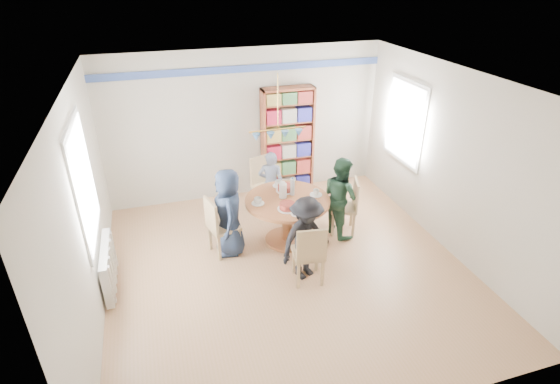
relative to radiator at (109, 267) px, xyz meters
name	(u,v)px	position (x,y,z in m)	size (l,w,h in m)	color
ground	(288,268)	(2.42, -0.30, -0.35)	(5.00, 5.00, 0.00)	tan
room_shell	(253,143)	(2.16, 0.57, 1.30)	(5.00, 5.00, 5.00)	white
radiator	(109,267)	(0.00, 0.00, 0.00)	(0.12, 1.00, 0.60)	silver
dining_table	(287,210)	(2.62, 0.39, 0.21)	(1.30, 1.30, 0.75)	brown
chair_left	(219,224)	(1.55, 0.36, 0.16)	(0.50, 0.50, 0.93)	tan
chair_right	(348,204)	(3.65, 0.38, 0.16)	(0.52, 0.52, 0.92)	tan
chair_far	(265,182)	(2.56, 1.46, 0.20)	(0.56, 0.56, 0.99)	tan
chair_near	(310,252)	(2.59, -0.68, 0.16)	(0.46, 0.46, 0.92)	tan
person_left	(229,212)	(1.71, 0.37, 0.33)	(0.67, 0.43, 1.36)	#1B273D
person_right	(341,197)	(3.50, 0.38, 0.31)	(0.64, 0.50, 1.32)	#1C3827
person_far	(271,184)	(2.61, 1.26, 0.24)	(0.43, 0.28, 1.18)	gray
person_near	(306,238)	(2.60, -0.52, 0.27)	(0.80, 0.46, 1.24)	black
bookshelf	(287,143)	(3.15, 2.04, 0.64)	(0.96, 0.29, 2.01)	brown
tableware	(285,195)	(2.60, 0.42, 0.46)	(1.12, 1.12, 0.29)	white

